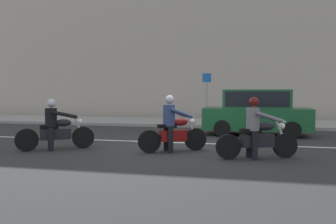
% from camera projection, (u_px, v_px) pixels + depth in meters
% --- Properties ---
extents(ground_plane, '(80.00, 80.00, 0.00)m').
position_uv_depth(ground_plane, '(178.00, 147.00, 11.03)').
color(ground_plane, '#272727').
extents(sidewalk_slab, '(40.00, 4.40, 0.14)m').
position_uv_depth(sidewalk_slab, '(208.00, 123.00, 18.81)').
color(sidewalk_slab, gray).
rests_on(sidewalk_slab, ground_plane).
extents(building_facade, '(40.00, 1.40, 14.58)m').
position_uv_depth(building_facade, '(215.00, 0.00, 21.69)').
color(building_facade, '#A89E8E').
rests_on(building_facade, ground_plane).
extents(lane_marking_stripe, '(18.00, 0.14, 0.01)m').
position_uv_depth(lane_marking_stripe, '(161.00, 142.00, 12.09)').
color(lane_marking_stripe, silver).
rests_on(lane_marking_stripe, ground_plane).
extents(motorcycle_with_rider_gray, '(2.07, 1.00, 1.59)m').
position_uv_depth(motorcycle_with_rider_gray, '(257.00, 134.00, 9.13)').
color(motorcycle_with_rider_gray, black).
rests_on(motorcycle_with_rider_gray, ground_plane).
extents(motorcycle_with_rider_black_leather, '(1.94, 1.36, 1.51)m').
position_uv_depth(motorcycle_with_rider_black_leather, '(55.00, 129.00, 10.49)').
color(motorcycle_with_rider_black_leather, black).
rests_on(motorcycle_with_rider_black_leather, ground_plane).
extents(motorcycle_with_rider_denim_blue, '(1.82, 1.17, 1.62)m').
position_uv_depth(motorcycle_with_rider_denim_blue, '(172.00, 129.00, 10.16)').
color(motorcycle_with_rider_denim_blue, black).
rests_on(motorcycle_with_rider_denim_blue, ground_plane).
extents(parked_hatchback_forest_green, '(4.08, 1.76, 1.80)m').
position_uv_depth(parked_hatchback_forest_green, '(256.00, 112.00, 13.93)').
color(parked_hatchback_forest_green, '#164C28').
rests_on(parked_hatchback_forest_green, ground_plane).
extents(street_sign_post, '(0.44, 0.08, 2.52)m').
position_uv_depth(street_sign_post, '(207.00, 92.00, 17.96)').
color(street_sign_post, gray).
rests_on(street_sign_post, sidewalk_slab).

